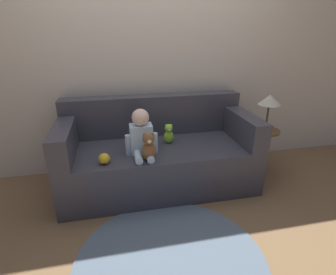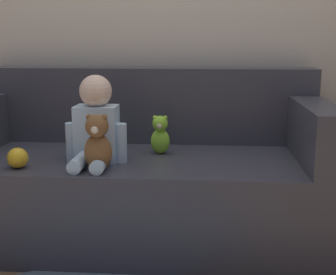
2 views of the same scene
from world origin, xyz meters
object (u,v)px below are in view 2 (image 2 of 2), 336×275
Objects in this scene: plush_toy_side at (160,135)px; toy_ball at (18,158)px; couch at (141,176)px; teddy_bear_brown at (98,143)px; person_baby at (96,126)px.

plush_toy_side is 0.69m from toy_ball.
teddy_bear_brown is (-0.14, -0.35, 0.25)m from couch.
toy_ball is (-0.61, -0.31, -0.05)m from plush_toy_side.
couch is 0.40m from person_baby.
couch is at bearing 33.60° from toy_ball.
person_baby is at bearing -131.67° from couch.
teddy_bear_brown is (0.04, -0.15, -0.04)m from person_baby.
teddy_bear_brown is at bearing -2.75° from toy_ball.
plush_toy_side is (0.24, 0.33, -0.03)m from teddy_bear_brown.
plush_toy_side is at bearing 27.08° from toy_ball.
couch is 0.63m from toy_ball.
plush_toy_side is at bearing -13.88° from couch.
couch is 19.84× the size of toy_ball.
teddy_bear_brown is at bearing -111.29° from couch.
couch is 9.45× the size of plush_toy_side.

